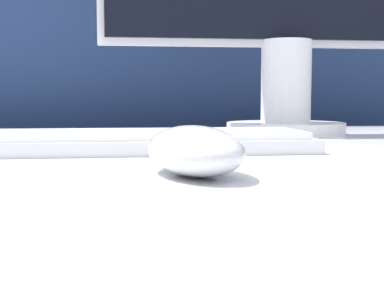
{
  "coord_description": "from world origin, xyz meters",
  "views": [
    {
      "loc": [
        -0.0,
        -0.55,
        0.77
      ],
      "look_at": [
        0.05,
        -0.08,
        0.73
      ],
      "focal_mm": 50.0,
      "sensor_mm": 36.0,
      "label": 1
    }
  ],
  "objects": [
    {
      "name": "computer_mouse_near",
      "position": [
        0.05,
        -0.12,
        0.73
      ],
      "size": [
        0.1,
        0.14,
        0.04
      ],
      "rotation": [
        0.0,
        0.0,
        0.25
      ],
      "color": "silver",
      "rests_on": "desk"
    },
    {
      "name": "keyboard",
      "position": [
        0.02,
        0.08,
        0.72
      ],
      "size": [
        0.39,
        0.13,
        0.02
      ],
      "rotation": [
        0.0,
        0.0,
        -0.0
      ],
      "color": "silver",
      "rests_on": "desk"
    },
    {
      "name": "partition_panel",
      "position": [
        0.0,
        0.71,
        0.72
      ],
      "size": [
        5.0,
        0.03,
        1.44
      ],
      "color": "navy",
      "rests_on": "ground_plane"
    }
  ]
}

